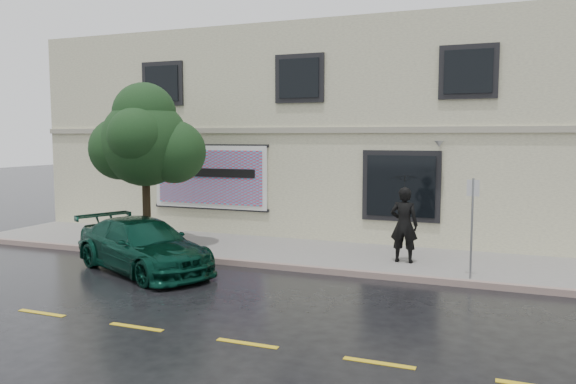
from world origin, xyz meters
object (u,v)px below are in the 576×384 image
(pedestrian, at_px, (404,225))
(street_tree, at_px, (145,143))
(fire_hydrant, at_px, (124,231))
(car, at_px, (143,245))

(pedestrian, relative_size, street_tree, 0.45)
(pedestrian, bearing_deg, street_tree, 6.49)
(pedestrian, bearing_deg, fire_hydrant, 5.45)
(fire_hydrant, bearing_deg, street_tree, -24.66)
(car, bearing_deg, pedestrian, -41.27)
(car, bearing_deg, fire_hydrant, 70.55)
(pedestrian, distance_m, street_tree, 7.78)
(street_tree, relative_size, fire_hydrant, 5.52)
(pedestrian, bearing_deg, car, 25.95)
(street_tree, bearing_deg, fire_hydrant, 175.36)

